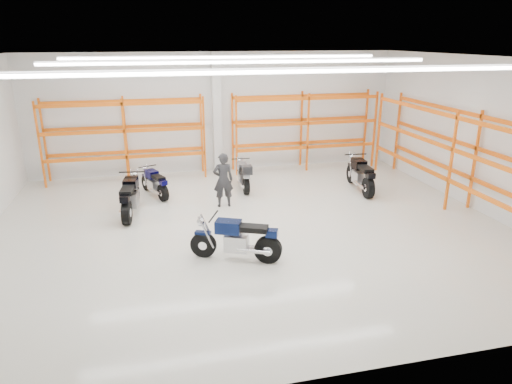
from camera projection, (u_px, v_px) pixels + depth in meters
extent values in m
plane|color=beige|center=(250.00, 227.00, 12.61)|extent=(14.00, 14.00, 0.00)
cube|color=white|center=(216.00, 113.00, 17.42)|extent=(14.00, 0.02, 4.50)
cube|color=white|center=(343.00, 244.00, 6.36)|extent=(14.00, 0.02, 4.50)
cube|color=white|center=(482.00, 136.00, 13.40)|extent=(0.02, 12.00, 4.50)
cube|color=white|center=(250.00, 58.00, 11.16)|extent=(14.00, 12.00, 0.02)
cube|color=white|center=(284.00, 71.00, 8.43)|extent=(10.00, 0.22, 0.10)
cube|color=white|center=(245.00, 62.00, 11.66)|extent=(10.00, 0.22, 0.10)
cube|color=white|center=(226.00, 57.00, 14.42)|extent=(10.00, 0.22, 0.10)
cylinder|color=black|center=(203.00, 245.00, 10.83)|extent=(0.62, 0.37, 0.62)
cylinder|color=black|center=(268.00, 250.00, 10.56)|extent=(0.67, 0.43, 0.64)
cylinder|color=silver|center=(203.00, 245.00, 10.83)|extent=(0.25, 0.22, 0.21)
cylinder|color=silver|center=(268.00, 250.00, 10.56)|extent=(0.29, 0.28, 0.23)
cube|color=#0A1439|center=(203.00, 233.00, 10.73)|extent=(0.41, 0.29, 0.06)
cube|color=#B7B7BC|center=(237.00, 243.00, 10.65)|extent=(0.65, 0.56, 0.39)
cube|color=#A5A5AA|center=(253.00, 248.00, 10.62)|extent=(0.72, 0.41, 0.08)
cube|color=#0A1439|center=(228.00, 227.00, 10.56)|extent=(0.68, 0.56, 0.29)
cube|color=black|center=(253.00, 228.00, 10.46)|extent=(0.75, 0.56, 0.12)
cube|color=#0A1439|center=(272.00, 233.00, 10.41)|extent=(0.34, 0.32, 0.17)
cylinder|color=black|center=(213.00, 216.00, 10.54)|extent=(0.33, 0.68, 0.04)
sphere|color=silver|center=(201.00, 222.00, 10.65)|extent=(0.20, 0.20, 0.20)
cylinder|color=silver|center=(254.00, 251.00, 10.45)|extent=(0.75, 0.40, 0.09)
cylinder|color=black|center=(136.00, 194.00, 14.28)|extent=(0.22, 0.68, 0.67)
cylinder|color=black|center=(127.00, 213.00, 12.71)|extent=(0.29, 0.71, 0.69)
cylinder|color=silver|center=(136.00, 194.00, 14.28)|extent=(0.18, 0.24, 0.22)
cylinder|color=silver|center=(127.00, 213.00, 12.71)|extent=(0.25, 0.27, 0.24)
cube|color=black|center=(135.00, 184.00, 14.18)|extent=(0.22, 0.42, 0.07)
cube|color=#B7B7BC|center=(131.00, 199.00, 13.42)|extent=(0.47, 0.62, 0.42)
cube|color=#A5A5AA|center=(129.00, 208.00, 13.06)|extent=(0.23, 0.79, 0.09)
cube|color=black|center=(131.00, 183.00, 13.48)|extent=(0.46, 0.67, 0.31)
cube|color=black|center=(127.00, 190.00, 12.89)|extent=(0.43, 0.77, 0.13)
cube|color=black|center=(125.00, 199.00, 12.48)|extent=(0.28, 0.32, 0.18)
cylinder|color=black|center=(132.00, 172.00, 13.75)|extent=(0.78, 0.14, 0.04)
sphere|color=silver|center=(134.00, 175.00, 14.12)|extent=(0.21, 0.21, 0.21)
cylinder|color=silver|center=(122.00, 209.00, 13.00)|extent=(0.21, 0.84, 0.10)
cylinder|color=black|center=(146.00, 183.00, 15.59)|extent=(0.31, 0.53, 0.54)
cylinder|color=black|center=(163.00, 193.00, 14.56)|extent=(0.36, 0.57, 0.55)
cylinder|color=silver|center=(146.00, 183.00, 15.59)|extent=(0.18, 0.21, 0.18)
cylinder|color=silver|center=(163.00, 193.00, 14.56)|extent=(0.24, 0.25, 0.20)
cube|color=#07053C|center=(146.00, 175.00, 15.50)|extent=(0.25, 0.35, 0.05)
cube|color=#B7B7BC|center=(154.00, 185.00, 15.02)|extent=(0.48, 0.55, 0.34)
cube|color=#A5A5AA|center=(159.00, 190.00, 14.79)|extent=(0.34, 0.62, 0.07)
cube|color=#07053C|center=(152.00, 174.00, 15.04)|extent=(0.47, 0.58, 0.25)
cube|color=black|center=(158.00, 177.00, 14.65)|extent=(0.48, 0.65, 0.11)
cube|color=#07053C|center=(163.00, 182.00, 14.39)|extent=(0.27, 0.29, 0.14)
cylinder|color=black|center=(147.00, 166.00, 15.20)|extent=(0.59, 0.27, 0.03)
sphere|color=silver|center=(145.00, 169.00, 15.45)|extent=(0.17, 0.17, 0.17)
cylinder|color=silver|center=(155.00, 191.00, 14.68)|extent=(0.34, 0.65, 0.08)
cylinder|color=black|center=(240.00, 175.00, 16.49)|extent=(0.13, 0.55, 0.55)
cylinder|color=black|center=(246.00, 186.00, 15.21)|extent=(0.19, 0.57, 0.57)
cylinder|color=silver|center=(240.00, 175.00, 16.49)|extent=(0.14, 0.19, 0.18)
cylinder|color=silver|center=(246.00, 186.00, 15.21)|extent=(0.19, 0.21, 0.20)
cube|color=gray|center=(240.00, 167.00, 16.40)|extent=(0.15, 0.33, 0.05)
cube|color=#B7B7BC|center=(243.00, 177.00, 15.79)|extent=(0.35, 0.49, 0.35)
cube|color=#A5A5AA|center=(245.00, 183.00, 15.50)|extent=(0.14, 0.64, 0.07)
cube|color=gray|center=(242.00, 167.00, 15.83)|extent=(0.33, 0.52, 0.26)
cube|color=black|center=(245.00, 171.00, 15.35)|extent=(0.30, 0.61, 0.11)
cube|color=gray|center=(247.00, 176.00, 15.02)|extent=(0.21, 0.25, 0.15)
cylinder|color=black|center=(241.00, 159.00, 16.06)|extent=(0.64, 0.06, 0.03)
sphere|color=silver|center=(240.00, 161.00, 16.36)|extent=(0.17, 0.17, 0.17)
cylinder|color=silver|center=(241.00, 184.00, 15.43)|extent=(0.11, 0.69, 0.08)
cube|color=black|center=(247.00, 170.00, 14.84)|extent=(0.32, 0.36, 0.27)
cylinder|color=black|center=(351.00, 174.00, 16.39)|extent=(0.19, 0.67, 0.66)
cylinder|color=black|center=(368.00, 188.00, 14.83)|extent=(0.26, 0.70, 0.69)
cylinder|color=silver|center=(351.00, 174.00, 16.39)|extent=(0.17, 0.23, 0.22)
cylinder|color=silver|center=(368.00, 188.00, 14.83)|extent=(0.24, 0.26, 0.24)
cube|color=black|center=(352.00, 165.00, 16.28)|extent=(0.20, 0.41, 0.07)
cube|color=#B7B7BC|center=(360.00, 177.00, 15.54)|extent=(0.45, 0.61, 0.42)
cube|color=#A5A5AA|center=(364.00, 184.00, 15.18)|extent=(0.20, 0.78, 0.09)
cube|color=black|center=(359.00, 164.00, 15.59)|extent=(0.43, 0.65, 0.31)
cube|color=black|center=(365.00, 169.00, 15.01)|extent=(0.40, 0.76, 0.13)
cube|color=black|center=(370.00, 175.00, 14.60)|extent=(0.27, 0.31, 0.18)
cylinder|color=black|center=(356.00, 154.00, 15.86)|extent=(0.77, 0.11, 0.04)
sphere|color=silver|center=(352.00, 157.00, 16.23)|extent=(0.21, 0.21, 0.21)
cylinder|color=silver|center=(360.00, 185.00, 15.11)|extent=(0.17, 0.83, 0.10)
imported|color=black|center=(223.00, 180.00, 13.94)|extent=(0.63, 0.42, 1.70)
cube|color=white|center=(217.00, 114.00, 17.25)|extent=(0.32, 0.32, 4.50)
cube|color=orange|center=(45.00, 141.00, 16.21)|extent=(0.07, 0.07, 3.00)
cube|color=orange|center=(40.00, 146.00, 15.48)|extent=(0.07, 0.07, 3.00)
cube|color=orange|center=(126.00, 137.00, 16.82)|extent=(0.07, 0.07, 3.00)
cube|color=orange|center=(125.00, 142.00, 16.08)|extent=(0.07, 0.07, 3.00)
cube|color=orange|center=(202.00, 134.00, 17.42)|extent=(0.07, 0.07, 3.00)
cube|color=orange|center=(204.00, 138.00, 16.68)|extent=(0.07, 0.07, 3.00)
cube|color=orange|center=(127.00, 152.00, 17.00)|extent=(5.60, 0.07, 0.12)
cube|color=orange|center=(127.00, 157.00, 16.26)|extent=(5.60, 0.07, 0.12)
cube|color=orange|center=(125.00, 127.00, 16.70)|extent=(5.60, 0.07, 0.12)
cube|color=orange|center=(124.00, 131.00, 15.96)|extent=(5.60, 0.07, 0.12)
cube|color=orange|center=(123.00, 101.00, 16.39)|extent=(5.60, 0.07, 0.12)
cube|color=orange|center=(122.00, 104.00, 15.66)|extent=(5.60, 0.07, 0.12)
cube|color=orange|center=(233.00, 132.00, 17.68)|extent=(0.07, 0.07, 3.00)
cube|color=orange|center=(236.00, 136.00, 16.94)|extent=(0.07, 0.07, 3.00)
cube|color=orange|center=(301.00, 129.00, 18.28)|extent=(0.07, 0.07, 3.00)
cube|color=orange|center=(308.00, 133.00, 17.55)|extent=(0.07, 0.07, 3.00)
cube|color=orange|center=(365.00, 126.00, 18.89)|extent=(0.07, 0.07, 3.00)
cube|color=orange|center=(374.00, 130.00, 18.15)|extent=(0.07, 0.07, 3.00)
cube|color=orange|center=(301.00, 143.00, 18.46)|extent=(5.60, 0.07, 0.12)
cube|color=orange|center=(307.00, 147.00, 17.73)|extent=(5.60, 0.07, 0.12)
cube|color=orange|center=(301.00, 120.00, 18.16)|extent=(5.60, 0.07, 0.12)
cube|color=orange|center=(308.00, 123.00, 17.43)|extent=(5.60, 0.07, 0.12)
cube|color=orange|center=(302.00, 96.00, 17.86)|extent=(5.60, 0.07, 0.12)
cube|color=orange|center=(309.00, 98.00, 17.12)|extent=(5.60, 0.07, 0.12)
cube|color=orange|center=(475.00, 160.00, 13.61)|extent=(0.07, 0.07, 3.00)
cube|color=orange|center=(451.00, 162.00, 13.44)|extent=(0.07, 0.07, 3.00)
cube|color=orange|center=(397.00, 132.00, 17.76)|extent=(0.07, 0.07, 3.00)
cube|color=orange|center=(379.00, 133.00, 17.59)|extent=(0.07, 0.07, 3.00)
cube|color=orange|center=(472.00, 178.00, 13.79)|extent=(0.07, 9.00, 0.12)
cube|color=orange|center=(449.00, 180.00, 13.62)|extent=(0.07, 9.00, 0.12)
cube|color=orange|center=(477.00, 148.00, 13.49)|extent=(0.07, 9.00, 0.12)
cube|color=orange|center=(453.00, 150.00, 13.32)|extent=(0.07, 9.00, 0.12)
cube|color=orange|center=(482.00, 117.00, 13.19)|extent=(0.07, 9.00, 0.12)
cube|color=orange|center=(457.00, 118.00, 13.02)|extent=(0.07, 9.00, 0.12)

